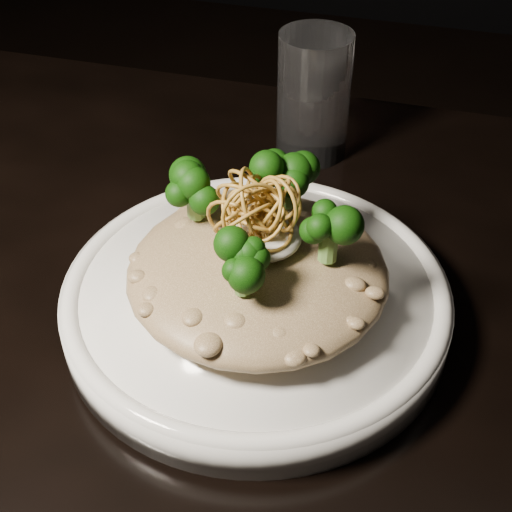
{
  "coord_description": "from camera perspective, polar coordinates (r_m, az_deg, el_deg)",
  "views": [
    {
      "loc": [
        0.15,
        -0.29,
        1.11
      ],
      "look_at": [
        0.05,
        0.06,
        0.81
      ],
      "focal_mm": 50.0,
      "sensor_mm": 36.0,
      "label": 1
    }
  ],
  "objects": [
    {
      "name": "drinking_glass",
      "position": [
        0.66,
        4.62,
        12.64
      ],
      "size": [
        0.08,
        0.08,
        0.12
      ],
      "primitive_type": "cylinder",
      "rotation": [
        0.0,
        0.0,
        0.22
      ],
      "color": "white",
      "rests_on": "table"
    },
    {
      "name": "plate",
      "position": [
        0.5,
        -0.0,
        -3.61
      ],
      "size": [
        0.27,
        0.27,
        0.03
      ],
      "primitive_type": "cylinder",
      "color": "white",
      "rests_on": "table"
    },
    {
      "name": "risotto",
      "position": [
        0.47,
        0.14,
        -1.23
      ],
      "size": [
        0.17,
        0.17,
        0.04
      ],
      "primitive_type": "ellipsoid",
      "color": "brown",
      "rests_on": "plate"
    },
    {
      "name": "cheese",
      "position": [
        0.46,
        0.58,
        1.55
      ],
      "size": [
        0.05,
        0.05,
        0.01
      ],
      "primitive_type": "ellipsoid",
      "color": "white",
      "rests_on": "risotto"
    },
    {
      "name": "broccoli",
      "position": [
        0.46,
        0.06,
        3.68
      ],
      "size": [
        0.12,
        0.12,
        0.04
      ],
      "primitive_type": null,
      "color": "black",
      "rests_on": "risotto"
    },
    {
      "name": "shallots",
      "position": [
        0.45,
        0.0,
        4.11
      ],
      "size": [
        0.05,
        0.05,
        0.03
      ],
      "primitive_type": null,
      "color": "brown",
      "rests_on": "cheese"
    },
    {
      "name": "table",
      "position": [
        0.55,
        -6.49,
        -13.96
      ],
      "size": [
        1.1,
        0.8,
        0.75
      ],
      "color": "black",
      "rests_on": "ground"
    }
  ]
}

